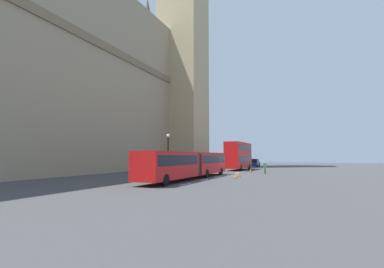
{
  "coord_description": "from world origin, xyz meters",
  "views": [
    {
      "loc": [
        -35.39,
        -10.38,
        2.47
      ],
      "look_at": [
        -4.38,
        3.09,
        5.16
      ],
      "focal_mm": 26.11,
      "sensor_mm": 36.0,
      "label": 1
    }
  ],
  "objects_px": {
    "double_decker_bus": "(239,155)",
    "traffic_cone_east": "(251,171)",
    "sedan_lead": "(255,163)",
    "pedestrian_near_cones": "(265,167)",
    "traffic_cone_west": "(236,176)",
    "traffic_cone_middle": "(239,174)",
    "street_lamp": "(168,151)",
    "articulated_bus": "(189,163)"
  },
  "relations": [
    {
      "from": "sedan_lead",
      "to": "articulated_bus",
      "type": "bearing_deg",
      "value": 179.84
    },
    {
      "from": "sedan_lead",
      "to": "traffic_cone_middle",
      "type": "relative_size",
      "value": 7.59
    },
    {
      "from": "traffic_cone_east",
      "to": "pedestrian_near_cones",
      "type": "distance_m",
      "value": 3.16
    },
    {
      "from": "traffic_cone_west",
      "to": "pedestrian_near_cones",
      "type": "height_order",
      "value": "pedestrian_near_cones"
    },
    {
      "from": "traffic_cone_middle",
      "to": "pedestrian_near_cones",
      "type": "relative_size",
      "value": 0.34
    },
    {
      "from": "traffic_cone_east",
      "to": "pedestrian_near_cones",
      "type": "relative_size",
      "value": 0.34
    },
    {
      "from": "traffic_cone_west",
      "to": "traffic_cone_middle",
      "type": "relative_size",
      "value": 1.0
    },
    {
      "from": "traffic_cone_middle",
      "to": "street_lamp",
      "type": "height_order",
      "value": "street_lamp"
    },
    {
      "from": "articulated_bus",
      "to": "double_decker_bus",
      "type": "xyz_separation_m",
      "value": [
        21.89,
        0.0,
        0.96
      ]
    },
    {
      "from": "traffic_cone_west",
      "to": "traffic_cone_east",
      "type": "relative_size",
      "value": 1.0
    },
    {
      "from": "sedan_lead",
      "to": "traffic_cone_west",
      "type": "relative_size",
      "value": 7.59
    },
    {
      "from": "double_decker_bus",
      "to": "street_lamp",
      "type": "relative_size",
      "value": 2.03
    },
    {
      "from": "street_lamp",
      "to": "traffic_cone_middle",
      "type": "bearing_deg",
      "value": -73.36
    },
    {
      "from": "traffic_cone_east",
      "to": "street_lamp",
      "type": "distance_m",
      "value": 13.81
    },
    {
      "from": "pedestrian_near_cones",
      "to": "sedan_lead",
      "type": "bearing_deg",
      "value": 14.15
    },
    {
      "from": "articulated_bus",
      "to": "sedan_lead",
      "type": "xyz_separation_m",
      "value": [
        36.07,
        -0.1,
        -0.83
      ]
    },
    {
      "from": "traffic_cone_west",
      "to": "street_lamp",
      "type": "height_order",
      "value": "street_lamp"
    },
    {
      "from": "sedan_lead",
      "to": "traffic_cone_east",
      "type": "height_order",
      "value": "sedan_lead"
    },
    {
      "from": "sedan_lead",
      "to": "traffic_cone_west",
      "type": "xyz_separation_m",
      "value": [
        -33.03,
        -4.2,
        -0.63
      ]
    },
    {
      "from": "articulated_bus",
      "to": "traffic_cone_west",
      "type": "bearing_deg",
      "value": -54.76
    },
    {
      "from": "double_decker_bus",
      "to": "sedan_lead",
      "type": "xyz_separation_m",
      "value": [
        14.18,
        -0.1,
        -1.8
      ]
    },
    {
      "from": "double_decker_bus",
      "to": "traffic_cone_east",
      "type": "bearing_deg",
      "value": -154.21
    },
    {
      "from": "articulated_bus",
      "to": "traffic_cone_middle",
      "type": "xyz_separation_m",
      "value": [
        5.96,
        -3.97,
        -1.46
      ]
    },
    {
      "from": "articulated_bus",
      "to": "traffic_cone_middle",
      "type": "distance_m",
      "value": 7.31
    },
    {
      "from": "traffic_cone_middle",
      "to": "pedestrian_near_cones",
      "type": "bearing_deg",
      "value": -19.08
    },
    {
      "from": "street_lamp",
      "to": "double_decker_bus",
      "type": "bearing_deg",
      "value": -13.71
    },
    {
      "from": "articulated_bus",
      "to": "street_lamp",
      "type": "height_order",
      "value": "street_lamp"
    },
    {
      "from": "traffic_cone_middle",
      "to": "double_decker_bus",
      "type": "bearing_deg",
      "value": 14.01
    },
    {
      "from": "double_decker_bus",
      "to": "traffic_cone_middle",
      "type": "distance_m",
      "value": 16.6
    },
    {
      "from": "traffic_cone_middle",
      "to": "pedestrian_near_cones",
      "type": "distance_m",
      "value": 6.61
    },
    {
      "from": "sedan_lead",
      "to": "pedestrian_near_cones",
      "type": "xyz_separation_m",
      "value": [
        -23.9,
        -6.02,
        -0.0
      ]
    },
    {
      "from": "traffic_cone_west",
      "to": "pedestrian_near_cones",
      "type": "bearing_deg",
      "value": -11.28
    },
    {
      "from": "sedan_lead",
      "to": "traffic_cone_west",
      "type": "height_order",
      "value": "sedan_lead"
    },
    {
      "from": "pedestrian_near_cones",
      "to": "traffic_cone_east",
      "type": "bearing_deg",
      "value": 50.4
    },
    {
      "from": "articulated_bus",
      "to": "traffic_cone_east",
      "type": "xyz_separation_m",
      "value": [
        14.15,
        -3.74,
        -1.46
      ]
    },
    {
      "from": "sedan_lead",
      "to": "traffic_cone_west",
      "type": "distance_m",
      "value": 33.31
    },
    {
      "from": "double_decker_bus",
      "to": "sedan_lead",
      "type": "distance_m",
      "value": 14.29
    },
    {
      "from": "sedan_lead",
      "to": "traffic_cone_east",
      "type": "relative_size",
      "value": 7.59
    },
    {
      "from": "double_decker_bus",
      "to": "pedestrian_near_cones",
      "type": "xyz_separation_m",
      "value": [
        -9.71,
        -6.13,
        -1.8
      ]
    },
    {
      "from": "double_decker_bus",
      "to": "traffic_cone_east",
      "type": "distance_m",
      "value": 8.93
    },
    {
      "from": "traffic_cone_east",
      "to": "street_lamp",
      "type": "xyz_separation_m",
      "value": [
        -10.73,
        8.25,
        2.77
      ]
    },
    {
      "from": "articulated_bus",
      "to": "double_decker_bus",
      "type": "distance_m",
      "value": 21.91
    }
  ]
}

